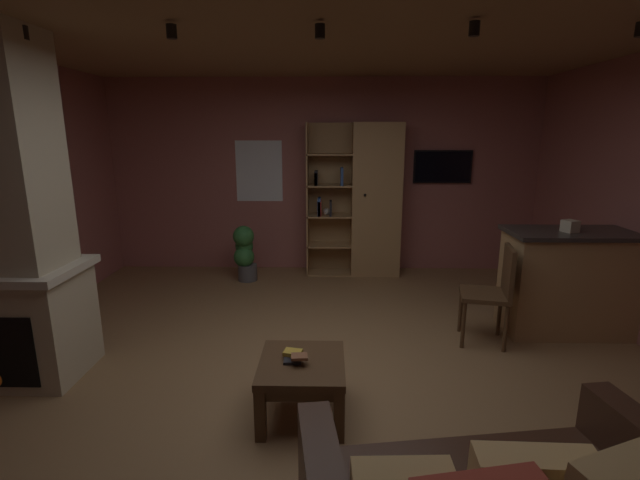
{
  "coord_description": "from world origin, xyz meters",
  "views": [
    {
      "loc": [
        0.07,
        -3.21,
        1.91
      ],
      "look_at": [
        0.0,
        0.4,
        1.05
      ],
      "focal_mm": 25.31,
      "sensor_mm": 36.0,
      "label": 1
    }
  ],
  "objects_px": {
    "table_book_2": "(299,357)",
    "dining_chair": "(494,288)",
    "kitchen_bar_counter": "(579,282)",
    "table_book_0": "(293,361)",
    "stone_fireplace": "(2,231)",
    "wall_mounted_tv": "(443,167)",
    "table_book_1": "(293,353)",
    "potted_floor_plant": "(245,252)",
    "bookshelf_cabinet": "(369,201)",
    "coffee_table": "(302,373)",
    "tissue_box": "(570,226)"
  },
  "relations": [
    {
      "from": "bookshelf_cabinet",
      "to": "wall_mounted_tv",
      "type": "xyz_separation_m",
      "value": [
        1.01,
        0.21,
        0.45
      ]
    },
    {
      "from": "bookshelf_cabinet",
      "to": "table_book_0",
      "type": "bearing_deg",
      "value": -103.41
    },
    {
      "from": "bookshelf_cabinet",
      "to": "table_book_2",
      "type": "bearing_deg",
      "value": -102.48
    },
    {
      "from": "table_book_2",
      "to": "wall_mounted_tv",
      "type": "height_order",
      "value": "wall_mounted_tv"
    },
    {
      "from": "dining_chair",
      "to": "kitchen_bar_counter",
      "type": "bearing_deg",
      "value": 16.02
    },
    {
      "from": "coffee_table",
      "to": "table_book_1",
      "type": "distance_m",
      "value": 0.15
    },
    {
      "from": "table_book_2",
      "to": "kitchen_bar_counter",
      "type": "bearing_deg",
      "value": 29.23
    },
    {
      "from": "tissue_box",
      "to": "table_book_2",
      "type": "bearing_deg",
      "value": -149.78
    },
    {
      "from": "table_book_2",
      "to": "dining_chair",
      "type": "relative_size",
      "value": 0.12
    },
    {
      "from": "coffee_table",
      "to": "table_book_1",
      "type": "height_order",
      "value": "table_book_1"
    },
    {
      "from": "coffee_table",
      "to": "table_book_0",
      "type": "height_order",
      "value": "table_book_0"
    },
    {
      "from": "kitchen_bar_counter",
      "to": "table_book_0",
      "type": "relative_size",
      "value": 11.99
    },
    {
      "from": "table_book_1",
      "to": "wall_mounted_tv",
      "type": "height_order",
      "value": "wall_mounted_tv"
    },
    {
      "from": "stone_fireplace",
      "to": "dining_chair",
      "type": "height_order",
      "value": "stone_fireplace"
    },
    {
      "from": "kitchen_bar_counter",
      "to": "coffee_table",
      "type": "relative_size",
      "value": 2.28
    },
    {
      "from": "bookshelf_cabinet",
      "to": "wall_mounted_tv",
      "type": "relative_size",
      "value": 2.6
    },
    {
      "from": "bookshelf_cabinet",
      "to": "table_book_1",
      "type": "relative_size",
      "value": 16.8
    },
    {
      "from": "table_book_2",
      "to": "wall_mounted_tv",
      "type": "relative_size",
      "value": 0.14
    },
    {
      "from": "table_book_0",
      "to": "table_book_2",
      "type": "bearing_deg",
      "value": -34.12
    },
    {
      "from": "table_book_1",
      "to": "potted_floor_plant",
      "type": "xyz_separation_m",
      "value": [
        -0.86,
        2.87,
        -0.05
      ]
    },
    {
      "from": "potted_floor_plant",
      "to": "kitchen_bar_counter",
      "type": "bearing_deg",
      "value": -23.22
    },
    {
      "from": "coffee_table",
      "to": "wall_mounted_tv",
      "type": "xyz_separation_m",
      "value": [
        1.73,
        3.49,
        1.14
      ]
    },
    {
      "from": "stone_fireplace",
      "to": "bookshelf_cabinet",
      "type": "distance_m",
      "value": 4.1
    },
    {
      "from": "kitchen_bar_counter",
      "to": "table_book_2",
      "type": "height_order",
      "value": "kitchen_bar_counter"
    },
    {
      "from": "kitchen_bar_counter",
      "to": "dining_chair",
      "type": "bearing_deg",
      "value": -163.98
    },
    {
      "from": "stone_fireplace",
      "to": "table_book_2",
      "type": "bearing_deg",
      "value": -13.5
    },
    {
      "from": "bookshelf_cabinet",
      "to": "potted_floor_plant",
      "type": "relative_size",
      "value": 2.76
    },
    {
      "from": "stone_fireplace",
      "to": "tissue_box",
      "type": "height_order",
      "value": "stone_fireplace"
    },
    {
      "from": "kitchen_bar_counter",
      "to": "table_book_0",
      "type": "bearing_deg",
      "value": -151.78
    },
    {
      "from": "potted_floor_plant",
      "to": "coffee_table",
      "type": "bearing_deg",
      "value": -72.44
    },
    {
      "from": "potted_floor_plant",
      "to": "wall_mounted_tv",
      "type": "relative_size",
      "value": 0.94
    },
    {
      "from": "dining_chair",
      "to": "stone_fireplace",
      "type": "bearing_deg",
      "value": -170.64
    },
    {
      "from": "table_book_2",
      "to": "dining_chair",
      "type": "bearing_deg",
      "value": 35.16
    },
    {
      "from": "bookshelf_cabinet",
      "to": "kitchen_bar_counter",
      "type": "bearing_deg",
      "value": -44.81
    },
    {
      "from": "coffee_table",
      "to": "bookshelf_cabinet",
      "type": "bearing_deg",
      "value": 77.57
    },
    {
      "from": "wall_mounted_tv",
      "to": "table_book_1",
      "type": "bearing_deg",
      "value": -117.63
    },
    {
      "from": "kitchen_bar_counter",
      "to": "potted_floor_plant",
      "type": "height_order",
      "value": "kitchen_bar_counter"
    },
    {
      "from": "coffee_table",
      "to": "table_book_2",
      "type": "height_order",
      "value": "table_book_2"
    },
    {
      "from": "coffee_table",
      "to": "potted_floor_plant",
      "type": "bearing_deg",
      "value": 107.56
    },
    {
      "from": "table_book_2",
      "to": "table_book_0",
      "type": "bearing_deg",
      "value": 145.88
    },
    {
      "from": "tissue_box",
      "to": "potted_floor_plant",
      "type": "height_order",
      "value": "tissue_box"
    },
    {
      "from": "tissue_box",
      "to": "dining_chair",
      "type": "relative_size",
      "value": 0.13
    },
    {
      "from": "coffee_table",
      "to": "table_book_2",
      "type": "relative_size",
      "value": 5.68
    },
    {
      "from": "tissue_box",
      "to": "potted_floor_plant",
      "type": "relative_size",
      "value": 0.16
    },
    {
      "from": "stone_fireplace",
      "to": "bookshelf_cabinet",
      "type": "height_order",
      "value": "stone_fireplace"
    },
    {
      "from": "coffee_table",
      "to": "tissue_box",
      "type": "bearing_deg",
      "value": 29.53
    },
    {
      "from": "potted_floor_plant",
      "to": "table_book_2",
      "type": "bearing_deg",
      "value": -72.93
    },
    {
      "from": "table_book_0",
      "to": "coffee_table",
      "type": "bearing_deg",
      "value": 12.21
    },
    {
      "from": "kitchen_bar_counter",
      "to": "wall_mounted_tv",
      "type": "relative_size",
      "value": 1.8
    },
    {
      "from": "wall_mounted_tv",
      "to": "coffee_table",
      "type": "bearing_deg",
      "value": -116.43
    }
  ]
}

